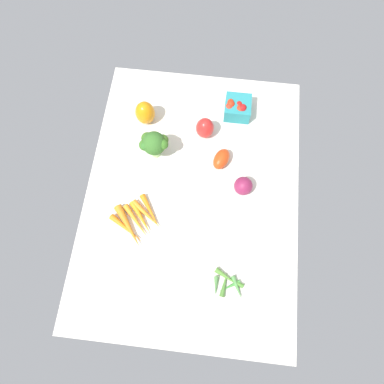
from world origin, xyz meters
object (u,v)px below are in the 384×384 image
carrot_bunch (137,221)px  bell_pepper_red (205,128)px  red_onion_center (243,186)px  okra_pile (228,283)px  roma_tomato (221,159)px  bell_pepper_orange (145,113)px  broccoli_head (154,143)px  berry_basket (237,108)px

carrot_bunch → bell_pepper_red: (-37.54, 19.80, 3.27)cm
red_onion_center → okra_pile: size_ratio=0.64×
carrot_bunch → okra_pile: 37.32cm
roma_tomato → carrot_bunch: bearing=-24.4°
carrot_bunch → bell_pepper_orange: (-41.11, -3.23, 3.90)cm
carrot_bunch → bell_pepper_orange: bell_pepper_orange is taller
bell_pepper_orange → roma_tomato: size_ratio=1.21×
bell_pepper_red → bell_pepper_orange: size_ratio=0.88×
bell_pepper_red → okra_pile: 56.43cm
bell_pepper_red → red_onion_center: (21.06, 15.83, -1.15)cm
bell_pepper_orange → okra_pile: bell_pepper_orange is taller
bell_pepper_red → red_onion_center: bearing=36.9°
carrot_bunch → broccoli_head: bearing=174.7°
bell_pepper_orange → okra_pile: (58.28, 36.36, -4.27)cm
bell_pepper_red → berry_basket: size_ratio=0.92×
bell_pepper_red → broccoli_head: bearing=-59.0°
roma_tomato → bell_pepper_red: bearing=-125.5°
bell_pepper_orange → okra_pile: 68.83cm
berry_basket → roma_tomato: (21.87, -4.20, -1.07)cm
broccoli_head → roma_tomato: broccoli_head is taller
red_onion_center → broccoli_head: 35.09cm
berry_basket → red_onion_center: bearing=7.8°
bell_pepper_red → okra_pile: (54.71, 13.34, -3.63)cm
okra_pile → red_onion_center: bearing=175.8°
bell_pepper_red → berry_basket: (-10.72, 11.47, -0.74)cm
berry_basket → roma_tomato: bearing=-10.9°
carrot_bunch → red_onion_center: 39.31cm
okra_pile → roma_tomato: size_ratio=1.24×
bell_pepper_red → roma_tomato: size_ratio=1.06×
broccoli_head → okra_pile: bearing=34.6°
carrot_bunch → red_onion_center: size_ratio=3.03×
okra_pile → bell_pepper_red: bearing=-166.3°
red_onion_center → roma_tomato: (-9.90, -8.55, -0.66)cm
bell_pepper_red → carrot_bunch: bearing=-27.8°
broccoli_head → red_onion_center: bearing=72.1°
berry_basket → roma_tomato: 22.30cm
okra_pile → roma_tomato: 44.02cm
roma_tomato → berry_basket: bearing=-169.5°
roma_tomato → okra_pile: bearing=29.3°
carrot_bunch → bell_pepper_orange: bearing=-175.5°
berry_basket → broccoli_head: broccoli_head is taller
bell_pepper_red → roma_tomato: (11.15, 7.27, -1.81)cm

